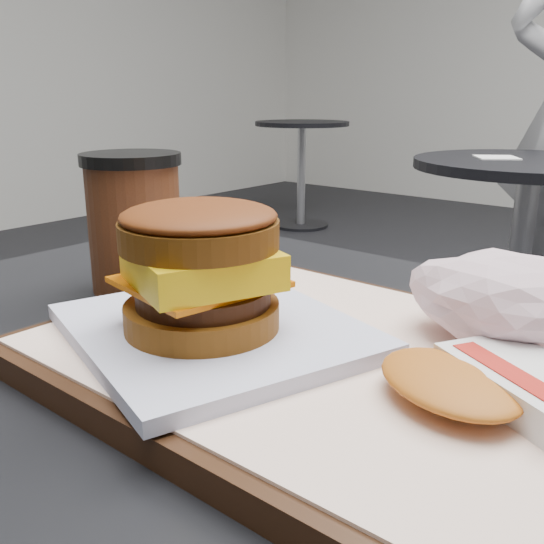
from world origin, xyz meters
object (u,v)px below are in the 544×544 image
at_px(hash_brown, 492,383).
at_px(neighbor_table, 524,224).
at_px(serving_tray, 334,364).
at_px(crumpled_wrapper, 510,299).
at_px(coffee_cup, 135,220).
at_px(breakfast_sandwich, 205,283).

relative_size(hash_brown, neighbor_table, 0.18).
distance_m(serving_tray, crumpled_wrapper, 0.12).
distance_m(serving_tray, neighbor_table, 1.70).
distance_m(coffee_cup, neighbor_table, 1.63).
xyz_separation_m(breakfast_sandwich, coffee_cup, (-0.17, 0.08, 0.01)).
relative_size(serving_tray, neighbor_table, 0.51).
distance_m(hash_brown, neighbor_table, 1.73).
xyz_separation_m(crumpled_wrapper, coffee_cup, (-0.32, -0.05, 0.02)).
xyz_separation_m(crumpled_wrapper, neighbor_table, (-0.47, 1.55, -0.27)).
bearing_deg(crumpled_wrapper, serving_tray, -132.94).
xyz_separation_m(breakfast_sandwich, neighbor_table, (-0.32, 1.68, -0.28)).
distance_m(breakfast_sandwich, hash_brown, 0.18).
bearing_deg(coffee_cup, hash_brown, -6.53).
xyz_separation_m(serving_tray, neighbor_table, (-0.39, 1.64, -0.23)).
relative_size(serving_tray, breakfast_sandwich, 1.63).
bearing_deg(neighbor_table, crumpled_wrapper, -73.18).
height_order(coffee_cup, neighbor_table, coffee_cup).
bearing_deg(coffee_cup, breakfast_sandwich, -24.61).
distance_m(breakfast_sandwich, neighbor_table, 1.73).
relative_size(coffee_cup, neighbor_table, 0.17).
bearing_deg(hash_brown, serving_tray, 178.57).
bearing_deg(serving_tray, coffee_cup, 171.39).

